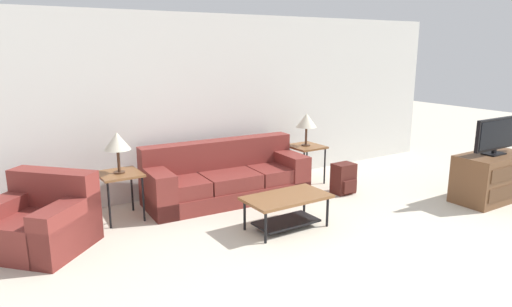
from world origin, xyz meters
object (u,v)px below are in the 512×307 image
(side_table_right, at_px, (306,150))
(table_lamp_left, at_px, (117,142))
(couch, at_px, (226,179))
(side_table_left, at_px, (120,178))
(coffee_table, at_px, (287,204))
(tv_console, at_px, (491,177))
(backpack, at_px, (344,179))
(television, at_px, (496,135))
(table_lamp_right, at_px, (306,121))
(armchair, at_px, (40,223))

(side_table_right, relative_size, table_lamp_left, 1.18)
(couch, height_order, side_table_left, couch)
(coffee_table, relative_size, tv_console, 0.91)
(backpack, bearing_deg, side_table_right, 100.12)
(table_lamp_left, xyz_separation_m, tv_console, (4.61, -2.09, -0.66))
(couch, xyz_separation_m, television, (3.13, -2.05, 0.64))
(couch, xyz_separation_m, table_lamp_right, (1.47, 0.04, 0.70))
(table_lamp_left, bearing_deg, side_table_right, 0.00)
(couch, xyz_separation_m, backpack, (1.61, -0.70, -0.08))
(coffee_table, bearing_deg, tv_console, -13.40)
(coffee_table, distance_m, television, 3.19)
(couch, height_order, side_table_right, couch)
(armchair, xyz_separation_m, table_lamp_left, (0.99, 0.38, 0.71))
(couch, xyz_separation_m, coffee_table, (0.09, -1.33, 0.00))
(coffee_table, xyz_separation_m, table_lamp_left, (-1.57, 1.37, 0.70))
(side_table_left, distance_m, table_lamp_right, 2.99)
(table_lamp_right, height_order, backpack, table_lamp_right)
(tv_console, bearing_deg, television, 90.00)
(tv_console, bearing_deg, couch, 146.78)
(couch, relative_size, table_lamp_left, 4.58)
(couch, relative_size, television, 2.61)
(side_table_left, bearing_deg, couch, -1.63)
(coffee_table, bearing_deg, side_table_left, 138.90)
(table_lamp_right, bearing_deg, side_table_left, 180.00)
(armchair, distance_m, side_table_left, 1.09)
(table_lamp_left, bearing_deg, tv_console, -24.42)
(armchair, distance_m, table_lamp_right, 4.02)
(side_table_right, bearing_deg, couch, -178.37)
(table_lamp_right, distance_m, tv_console, 2.75)
(couch, distance_m, side_table_right, 1.49)
(side_table_right, bearing_deg, table_lamp_right, -116.57)
(side_table_right, distance_m, backpack, 0.82)
(side_table_right, xyz_separation_m, backpack, (0.13, -0.74, -0.32))
(armchair, relative_size, table_lamp_right, 2.62)
(armchair, relative_size, side_table_left, 2.21)
(table_lamp_left, height_order, tv_console, table_lamp_left)
(side_table_right, xyz_separation_m, table_lamp_right, (-0.00, -0.00, 0.46))
(side_table_left, xyz_separation_m, table_lamp_right, (2.95, -0.00, 0.46))
(coffee_table, height_order, table_lamp_right, table_lamp_right)
(armchair, bearing_deg, table_lamp_left, 21.06)
(coffee_table, bearing_deg, television, -13.39)
(coffee_table, bearing_deg, backpack, 22.49)
(side_table_left, bearing_deg, television, -24.41)
(armchair, bearing_deg, backpack, -5.08)
(backpack, bearing_deg, television, -41.51)
(armchair, relative_size, backpack, 2.96)
(couch, bearing_deg, television, -33.22)
(couch, relative_size, coffee_table, 2.30)
(couch, distance_m, television, 3.80)
(table_lamp_right, relative_size, backpack, 1.13)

